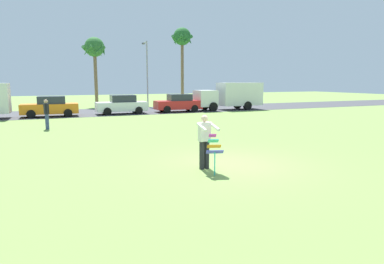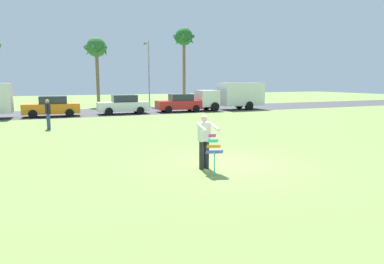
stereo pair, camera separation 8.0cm
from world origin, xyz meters
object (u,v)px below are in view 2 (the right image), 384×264
parked_car_orange (52,107)px  kite_held (214,148)px  parked_car_white (123,105)px  palm_tree_right_near (96,50)px  person_walker_near (48,113)px  person_kite_flyer (205,140)px  parked_car_red (180,103)px  parked_truck_white_box (234,95)px  palm_tree_centre_far (184,40)px  streetlight_pole (149,70)px

parked_car_orange → kite_held: bearing=-77.4°
parked_car_white → palm_tree_right_near: 11.26m
person_walker_near → parked_car_orange: bearing=88.2°
parked_car_white → person_kite_flyer: bearing=-93.7°
parked_car_red → parked_truck_white_box: 5.63m
parked_car_red → palm_tree_right_near: bearing=120.9°
palm_tree_centre_far → parked_truck_white_box: bearing=-83.7°
parked_car_white → streetlight_pole: (4.28, 7.28, 3.22)m
person_kite_flyer → parked_car_white: size_ratio=0.41×
person_kite_flyer → parked_car_white: person_kite_flyer is taller
kite_held → parked_truck_white_box: bearing=58.7°
palm_tree_right_near → streetlight_pole: bearing=-27.1°
person_kite_flyer → kite_held: (0.00, -0.65, -0.15)m
kite_held → parked_car_orange: parked_car_orange is taller
parked_car_red → parked_truck_white_box: bearing=0.0°
parked_car_white → palm_tree_right_near: size_ratio=0.56×
person_kite_flyer → parked_car_red: size_ratio=0.41×
parked_car_orange → person_kite_flyer: bearing=-77.0°
parked_car_white → parked_truck_white_box: parked_truck_white_box is taller
palm_tree_centre_far → person_walker_near: bearing=-131.2°
person_kite_flyer → parked_car_red: person_kite_flyer is taller
parked_car_white → palm_tree_right_near: palm_tree_right_near is taller
parked_car_orange → person_walker_near: bearing=-91.8°
kite_held → streetlight_pole: 27.71m
parked_car_red → parked_truck_white_box: parked_truck_white_box is taller
parked_car_red → streetlight_pole: streetlight_pole is taller
person_kite_flyer → palm_tree_right_near: (0.44, 28.91, 5.18)m
parked_car_orange → parked_car_red: same height
parked_car_orange → streetlight_pole: size_ratio=0.61×
kite_held → person_walker_near: bearing=110.6°
parked_car_red → parked_truck_white_box: (5.59, 0.00, 0.64)m
parked_truck_white_box → palm_tree_centre_far: palm_tree_centre_far is taller
person_kite_flyer → person_walker_near: 12.54m
streetlight_pole → person_walker_near: 18.08m
parked_truck_white_box → palm_tree_right_near: palm_tree_right_near is taller
person_kite_flyer → palm_tree_centre_far: bearing=69.7°
parked_car_red → parked_car_white: bearing=180.0°
person_kite_flyer → kite_held: bearing=-89.8°
person_kite_flyer → kite_held: person_kite_flyer is taller
parked_car_orange → parked_car_white: 5.61m
palm_tree_centre_far → person_walker_near: size_ratio=5.28×
kite_held → palm_tree_centre_far: palm_tree_centre_far is taller
streetlight_pole → person_kite_flyer: bearing=-101.8°
person_kite_flyer → parked_truck_white_box: bearing=57.9°
parked_truck_white_box → streetlight_pole: bearing=131.5°
palm_tree_centre_far → streetlight_pole: bearing=-150.7°
parked_car_white → parked_car_red: same height
person_kite_flyer → kite_held: 0.66m
person_kite_flyer → parked_car_white: (1.22, 19.04, -0.18)m
person_kite_flyer → parked_car_orange: (-4.39, 19.04, -0.18)m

